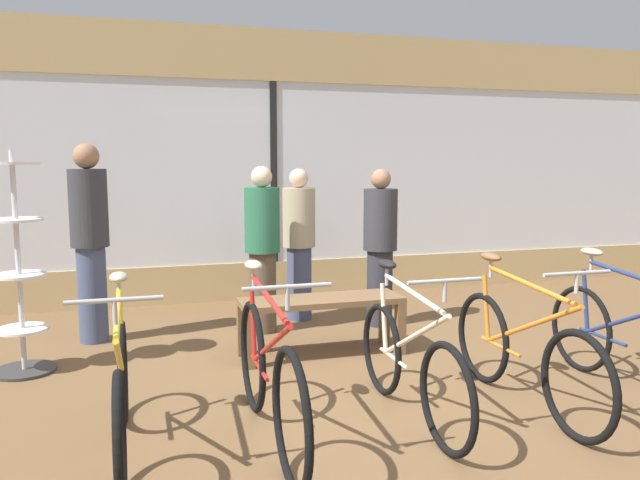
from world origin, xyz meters
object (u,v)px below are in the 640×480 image
object	(u,v)px
customer_mid_floor	(380,244)
accessory_rack	(19,283)
bicycle_center	(409,363)
bicycle_left	(269,376)
display_bench	(321,308)
bicycle_right	(523,352)
customer_near_bench	(90,238)
bicycle_far_left	(121,392)
bicycle_far_right	(630,341)
customer_near_rack	(262,246)
customer_by_window	(299,241)

from	to	relation	value
customer_mid_floor	accessory_rack	bearing A→B (deg)	-170.75
bicycle_center	customer_mid_floor	size ratio (longest dim) A/B	1.03
bicycle_center	customer_mid_floor	distance (m)	2.38
bicycle_left	display_bench	world-z (taller)	bicycle_left
bicycle_right	display_bench	bearing A→B (deg)	123.52
customer_near_bench	accessory_rack	bearing A→B (deg)	-123.18
customer_mid_floor	bicycle_far_left	bearing A→B (deg)	-138.09
accessory_rack	display_bench	xyz separation A→B (m)	(2.39, -0.25, -0.31)
bicycle_center	display_bench	size ratio (longest dim) A/B	1.17
bicycle_far_right	accessory_rack	world-z (taller)	accessory_rack
bicycle_far_left	display_bench	size ratio (longest dim) A/B	1.18
accessory_rack	customer_near_bench	bearing A→B (deg)	56.82
bicycle_far_left	customer_mid_floor	world-z (taller)	customer_mid_floor
customer_mid_floor	customer_near_bench	xyz separation A→B (m)	(-2.76, 0.21, 0.14)
accessory_rack	customer_near_rack	world-z (taller)	accessory_rack
customer_mid_floor	customer_near_bench	bearing A→B (deg)	175.63
bicycle_far_right	customer_near_rack	world-z (taller)	customer_near_rack
bicycle_far_right	customer_by_window	xyz separation A→B (m)	(-1.73, 2.74, 0.44)
customer_near_bench	bicycle_center	bearing A→B (deg)	-49.81
bicycle_center	bicycle_far_right	bearing A→B (deg)	-1.38
display_bench	bicycle_center	bearing A→B (deg)	-83.83
bicycle_left	bicycle_center	xyz separation A→B (m)	(0.94, 0.07, -0.04)
display_bench	bicycle_left	bearing A→B (deg)	-117.28
bicycle_far_left	accessory_rack	xyz separation A→B (m)	(-0.77, 1.69, 0.35)
bicycle_center	customer_mid_floor	world-z (taller)	customer_mid_floor
accessory_rack	display_bench	distance (m)	2.43
bicycle_far_right	customer_mid_floor	distance (m)	2.53
customer_near_rack	customer_near_bench	distance (m)	1.58
bicycle_left	bicycle_right	size ratio (longest dim) A/B	1.03
bicycle_center	display_bench	world-z (taller)	bicycle_center
bicycle_center	customer_near_bench	world-z (taller)	customer_near_bench
bicycle_far_right	customer_by_window	size ratio (longest dim) A/B	1.10
bicycle_right	bicycle_far_right	xyz separation A→B (m)	(0.88, -0.01, 0.00)
bicycle_left	customer_near_bench	bearing A→B (deg)	114.01
accessory_rack	customer_near_bench	world-z (taller)	customer_near_bench
display_bench	customer_by_window	xyz separation A→B (m)	(0.13, 1.25, 0.42)
display_bench	customer_near_rack	world-z (taller)	customer_near_rack
bicycle_far_right	display_bench	world-z (taller)	bicycle_far_right
customer_by_window	customer_mid_floor	xyz separation A→B (m)	(0.72, -0.47, 0.00)
bicycle_left	customer_near_rack	size ratio (longest dim) A/B	1.12
customer_by_window	bicycle_far_right	bearing A→B (deg)	-57.70
accessory_rack	customer_mid_floor	distance (m)	3.29
bicycle_far_left	customer_near_bench	xyz separation A→B (m)	(-0.29, 2.43, 0.60)
bicycle_far_left	bicycle_far_right	bearing A→B (deg)	-0.87
bicycle_far_left	customer_near_bench	world-z (taller)	customer_near_bench
bicycle_left	bicycle_center	bearing A→B (deg)	4.53
bicycle_right	bicycle_far_left	bearing A→B (deg)	178.98
accessory_rack	display_bench	world-z (taller)	accessory_rack
customer_near_rack	accessory_rack	bearing A→B (deg)	-163.13
bicycle_left	bicycle_right	world-z (taller)	bicycle_left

